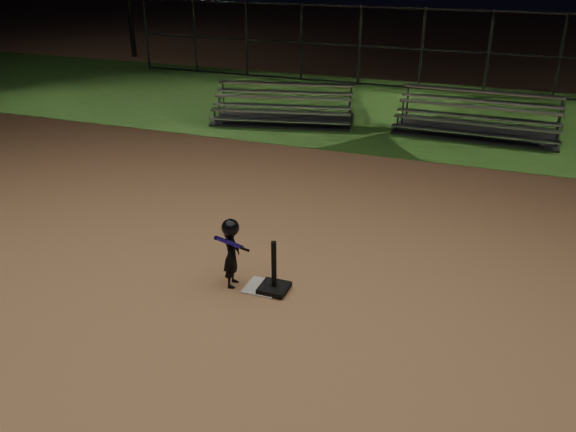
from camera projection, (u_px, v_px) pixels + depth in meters
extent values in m
plane|color=#B37B51|center=(262.00, 288.00, 8.13)|extent=(80.00, 80.00, 0.00)
cube|color=#2C591C|center=(401.00, 111.00, 16.65)|extent=(60.00, 8.00, 0.01)
cube|color=beige|center=(262.00, 287.00, 8.13)|extent=(0.45, 0.45, 0.02)
cube|color=black|center=(274.00, 288.00, 8.04)|extent=(0.38, 0.38, 0.06)
cylinder|color=black|center=(274.00, 264.00, 7.89)|extent=(0.07, 0.07, 0.66)
imported|color=black|center=(232.00, 256.00, 8.03)|extent=(0.27, 0.36, 0.89)
sphere|color=black|center=(230.00, 228.00, 7.85)|extent=(0.24, 0.24, 0.24)
cylinder|color=#2F1CEF|center=(229.00, 243.00, 7.77)|extent=(0.19, 0.53, 0.40)
cylinder|color=black|center=(245.00, 249.00, 7.87)|extent=(0.08, 0.19, 0.14)
cube|color=silver|center=(280.00, 112.00, 15.24)|extent=(3.56, 0.97, 0.04)
cube|color=silver|center=(279.00, 121.00, 15.08)|extent=(3.56, 0.97, 0.03)
cube|color=silver|center=(283.00, 97.00, 15.58)|extent=(3.56, 0.97, 0.04)
cube|color=silver|center=(282.00, 106.00, 15.42)|extent=(3.56, 0.97, 0.03)
cube|color=silver|center=(286.00, 84.00, 15.92)|extent=(3.56, 0.97, 0.04)
cube|color=silver|center=(285.00, 92.00, 15.76)|extent=(3.56, 0.97, 0.03)
cube|color=#38383D|center=(283.00, 119.00, 15.82)|extent=(3.89, 2.47, 0.05)
cube|color=#B2B2B7|center=(475.00, 123.00, 14.17)|extent=(3.84, 0.35, 0.04)
cube|color=#B2B2B7|center=(473.00, 133.00, 14.02)|extent=(3.84, 0.35, 0.03)
cube|color=#B2B2B7|center=(479.00, 107.00, 14.51)|extent=(3.84, 0.35, 0.04)
cube|color=#B2B2B7|center=(477.00, 117.00, 14.35)|extent=(3.84, 0.35, 0.03)
cube|color=#B2B2B7|center=(483.00, 91.00, 14.84)|extent=(3.84, 0.35, 0.04)
cube|color=#B2B2B7|center=(480.00, 101.00, 14.68)|extent=(3.84, 0.35, 0.03)
cube|color=#38383D|center=(475.00, 132.00, 14.77)|extent=(3.89, 1.99, 0.06)
cube|color=#38383D|center=(418.00, 88.00, 19.19)|extent=(20.00, 0.05, 0.05)
cube|color=#38383D|center=(422.00, 49.00, 18.69)|extent=(20.00, 0.05, 0.05)
cube|color=#38383D|center=(426.00, 9.00, 18.20)|extent=(20.00, 0.05, 0.05)
cylinder|color=#38383D|center=(147.00, 34.00, 21.87)|extent=(0.08, 0.08, 2.50)
cylinder|color=#38383D|center=(273.00, 41.00, 20.28)|extent=(0.08, 0.08, 2.50)
cylinder|color=#38383D|center=(422.00, 49.00, 18.69)|extent=(0.08, 0.08, 2.50)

